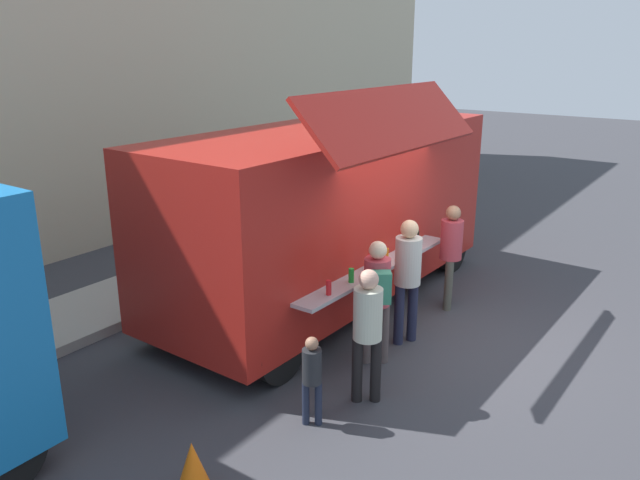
% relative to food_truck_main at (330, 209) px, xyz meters
% --- Properties ---
extents(ground_plane, '(60.00, 60.00, 0.00)m').
position_rel_food_truck_main_xyz_m(ground_plane, '(-0.22, -1.91, -1.53)').
color(ground_plane, '#38383D').
extents(curb_strip, '(28.00, 1.60, 0.15)m').
position_rel_food_truck_main_xyz_m(curb_strip, '(-4.00, 2.62, -1.45)').
color(curb_strip, '#9E998E').
rests_on(curb_strip, ground).
extents(food_truck_main, '(6.36, 3.08, 3.47)m').
position_rel_food_truck_main_xyz_m(food_truck_main, '(0.00, 0.00, 0.00)').
color(food_truck_main, '#AE1F18').
rests_on(food_truck_main, ground).
extents(traffic_cone_orange, '(0.36, 0.36, 0.55)m').
position_rel_food_truck_main_xyz_m(traffic_cone_orange, '(-4.53, -1.57, -1.25)').
color(traffic_cone_orange, orange).
rests_on(traffic_cone_orange, ground).
extents(trash_bin, '(0.60, 0.60, 0.98)m').
position_rel_food_truck_main_xyz_m(trash_bin, '(4.29, 2.32, -1.04)').
color(trash_bin, '#2B6339').
rests_on(trash_bin, ground).
extents(customer_front_ordering, '(0.36, 0.36, 1.78)m').
position_rel_food_truck_main_xyz_m(customer_front_ordering, '(-0.63, -1.72, -0.47)').
color(customer_front_ordering, '#1F2139').
rests_on(customer_front_ordering, ground).
extents(customer_mid_with_backpack, '(0.53, 0.49, 1.67)m').
position_rel_food_truck_main_xyz_m(customer_mid_with_backpack, '(-1.41, -1.69, -0.51)').
color(customer_mid_with_backpack, '#504342').
rests_on(customer_mid_with_backpack, ground).
extents(customer_rear_waiting, '(0.33, 0.33, 1.64)m').
position_rel_food_truck_main_xyz_m(customer_rear_waiting, '(-2.25, -2.06, -0.55)').
color(customer_rear_waiting, black).
rests_on(customer_rear_waiting, ground).
extents(customer_extra_browsing, '(0.34, 0.34, 1.66)m').
position_rel_food_truck_main_xyz_m(customer_extra_browsing, '(0.83, -1.71, -0.54)').
color(customer_extra_browsing, '#4B4A40').
rests_on(customer_extra_browsing, ground).
extents(child_near_queue, '(0.21, 0.21, 1.05)m').
position_rel_food_truck_main_xyz_m(child_near_queue, '(-2.99, -1.82, -0.90)').
color(child_near_queue, '#1D2335').
rests_on(child_near_queue, ground).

